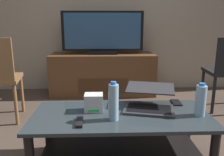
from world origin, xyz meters
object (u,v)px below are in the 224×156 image
at_px(laptop, 149,100).
at_px(water_bottle_near, 114,102).
at_px(router_box, 94,102).
at_px(water_bottle_far, 201,100).
at_px(coffee_table, 121,130).
at_px(cell_phone, 176,102).
at_px(television, 103,34).
at_px(tv_remote, 79,122).
at_px(media_cabinet, 103,74).

height_order(laptop, water_bottle_near, water_bottle_near).
bearing_deg(water_bottle_near, router_box, 129.35).
bearing_deg(water_bottle_far, water_bottle_near, -174.99).
height_order(coffee_table, laptop, laptop).
relative_size(water_bottle_near, cell_phone, 1.93).
bearing_deg(television, tv_remote, -94.41).
height_order(water_bottle_far, tv_remote, water_bottle_far).
xyz_separation_m(media_cabinet, router_box, (-0.06, -1.76, 0.17)).
bearing_deg(water_bottle_far, television, 110.60).
relative_size(router_box, tv_remote, 0.85).
bearing_deg(laptop, water_bottle_far, -25.10).
bearing_deg(router_box, laptop, 5.04).
distance_m(media_cabinet, cell_phone, 1.73).
bearing_deg(television, router_box, -92.12).
relative_size(television, water_bottle_far, 4.87).
height_order(router_box, tv_remote, router_box).
relative_size(coffee_table, router_box, 9.42).
bearing_deg(cell_phone, water_bottle_far, -67.86).
height_order(router_box, water_bottle_near, water_bottle_near).
bearing_deg(tv_remote, laptop, 23.82).
xyz_separation_m(laptop, water_bottle_near, (-0.29, -0.21, 0.06)).
relative_size(cell_phone, tv_remote, 0.88).
distance_m(laptop, water_bottle_near, 0.36).
distance_m(television, cell_phone, 1.77).
relative_size(router_box, cell_phone, 0.98).
height_order(television, water_bottle_near, television).
distance_m(laptop, router_box, 0.43).
xyz_separation_m(router_box, tv_remote, (-0.09, -0.22, -0.06)).
xyz_separation_m(coffee_table, tv_remote, (-0.29, -0.15, 0.14)).
xyz_separation_m(water_bottle_far, cell_phone, (-0.09, 0.26, -0.11)).
bearing_deg(water_bottle_far, cell_phone, 108.40).
bearing_deg(laptop, water_bottle_near, -143.76).
bearing_deg(cell_phone, media_cabinet, 114.44).
distance_m(coffee_table, television, 1.92).
bearing_deg(laptop, coffee_table, -153.64).
distance_m(laptop, water_bottle_far, 0.37).
relative_size(router_box, water_bottle_near, 0.51).
relative_size(router_box, water_bottle_far, 0.57).
bearing_deg(media_cabinet, coffee_table, -85.80).
bearing_deg(media_cabinet, tv_remote, -94.36).
bearing_deg(cell_phone, water_bottle_near, -145.55).
distance_m(coffee_table, laptop, 0.32).
distance_m(water_bottle_near, tv_remote, 0.26).
xyz_separation_m(television, tv_remote, (-0.15, -1.96, -0.48)).
height_order(laptop, router_box, laptop).
height_order(television, cell_phone, television).
height_order(television, water_bottle_far, television).
distance_m(water_bottle_near, water_bottle_far, 0.62).
distance_m(water_bottle_far, cell_phone, 0.30).
height_order(coffee_table, water_bottle_near, water_bottle_near).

